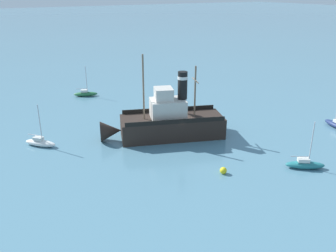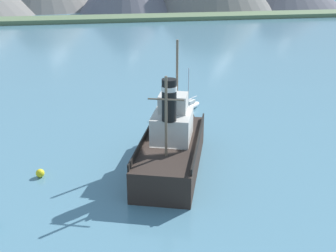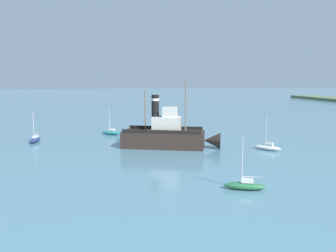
# 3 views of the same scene
# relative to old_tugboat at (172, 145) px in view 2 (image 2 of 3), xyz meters

# --- Properties ---
(ground_plane) EXTENTS (600.00, 600.00, 0.00)m
(ground_plane) POSITION_rel_old_tugboat_xyz_m (-1.43, -1.51, -1.83)
(ground_plane) COLOR teal
(shoreline_strip) EXTENTS (240.00, 12.00, 1.20)m
(shoreline_strip) POSITION_rel_old_tugboat_xyz_m (-1.43, 97.88, -1.23)
(shoreline_strip) COLOR #5B704C
(shoreline_strip) RESTS_ON ground
(old_tugboat) EXTENTS (8.23, 14.69, 9.90)m
(old_tugboat) POSITION_rel_old_tugboat_xyz_m (0.00, 0.00, 0.00)
(old_tugboat) COLOR #2D231E
(old_tugboat) RESTS_ON ground
(sailboat_white) EXTENTS (3.55, 3.37, 4.90)m
(sailboat_white) POSITION_rel_old_tugboat_xyz_m (4.92, 13.63, -1.40)
(sailboat_white) COLOR white
(sailboat_white) RESTS_ON ground
(mooring_buoy) EXTENTS (0.67, 0.67, 0.67)m
(mooring_buoy) POSITION_rel_old_tugboat_xyz_m (-10.57, -0.05, -1.50)
(mooring_buoy) COLOR yellow
(mooring_buoy) RESTS_ON ground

